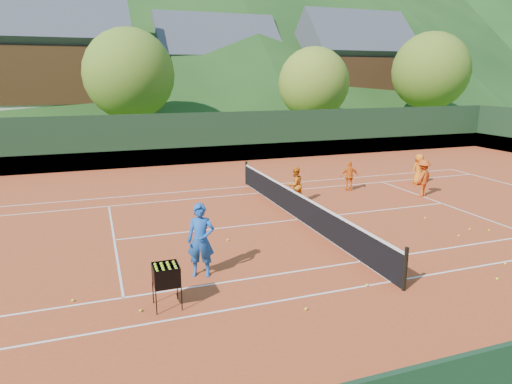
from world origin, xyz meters
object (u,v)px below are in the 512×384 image
object	(u,v)px
student_d	(423,178)
chalet_right	(351,75)
student_b	(349,176)
tennis_net	(299,206)
chalet_mid	(216,77)
chalet_left	(48,69)
student_a	(295,185)
student_c	(419,169)
coach	(201,240)
ball_hopper	(166,276)

from	to	relation	value
student_d	chalet_right	distance (m)	32.14
student_b	tennis_net	bearing A→B (deg)	54.04
student_b	chalet_mid	xyz separation A→B (m)	(2.03, 30.81, 4.30)
chalet_left	tennis_net	bearing A→B (deg)	-71.57
chalet_mid	student_a	bearing A→B (deg)	-99.27
chalet_right	student_a	bearing A→B (deg)	-124.56
student_c	chalet_mid	world-z (taller)	chalet_mid
coach	chalet_left	world-z (taller)	chalet_left
tennis_net	chalet_mid	xyz separation A→B (m)	(6.00, 34.00, 4.47)
chalet_left	chalet_right	distance (m)	30.00
ball_hopper	chalet_mid	xyz separation A→B (m)	(11.49, 38.88, 4.22)
coach	ball_hopper	bearing A→B (deg)	-107.12
chalet_mid	ball_hopper	bearing A→B (deg)	-106.47
student_a	student_d	distance (m)	5.64
coach	chalet_mid	bearing A→B (deg)	96.03
coach	chalet_mid	world-z (taller)	chalet_mid
chalet_right	ball_hopper	bearing A→B (deg)	-126.16
coach	student_a	world-z (taller)	coach
coach	student_a	distance (m)	7.66
student_a	chalet_left	world-z (taller)	chalet_left
student_b	student_c	xyz separation A→B (m)	(3.74, -0.06, 0.07)
student_b	chalet_left	distance (m)	30.63
ball_hopper	chalet_left	xyz separation A→B (m)	(-4.51, 34.88, 4.88)
ball_hopper	student_b	bearing A→B (deg)	40.49
coach	chalet_right	xyz separation A→B (m)	(24.39, 33.50, 4.27)
student_a	chalet_mid	size ratio (longest dim) A/B	0.12
student_c	chalet_left	distance (m)	32.54
student_a	ball_hopper	size ratio (longest dim) A/B	1.48
coach	tennis_net	xyz separation A→B (m)	(4.39, 3.50, -0.46)
student_a	chalet_right	distance (m)	34.14
chalet_left	chalet_right	xyz separation A→B (m)	(30.00, 0.00, -0.39)
student_c	student_d	world-z (taller)	student_d
student_d	chalet_left	xyz separation A→B (m)	(-16.37, 28.76, 4.82)
tennis_net	ball_hopper	size ratio (longest dim) A/B	12.07
student_b	tennis_net	size ratio (longest dim) A/B	0.11
coach	tennis_net	world-z (taller)	coach
chalet_left	chalet_mid	size ratio (longest dim) A/B	1.09
student_b	ball_hopper	size ratio (longest dim) A/B	1.34
student_b	chalet_left	bearing A→B (deg)	-47.26
student_c	chalet_mid	xyz separation A→B (m)	(-1.71, 30.86, 4.23)
tennis_net	chalet_mid	distance (m)	34.81
coach	chalet_right	size ratio (longest dim) A/B	0.16
chalet_mid	chalet_right	world-z (taller)	chalet_right
student_c	student_d	size ratio (longest dim) A/B	0.92
chalet_right	student_c	bearing A→B (deg)	-114.59
student_c	ball_hopper	bearing A→B (deg)	29.13
tennis_net	ball_hopper	xyz separation A→B (m)	(-5.49, -4.89, 0.25)
student_a	student_d	size ratio (longest dim) A/B	0.92
chalet_right	student_d	bearing A→B (deg)	-115.36
chalet_left	student_c	bearing A→B (deg)	-56.61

